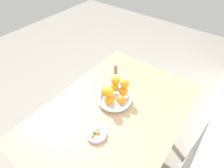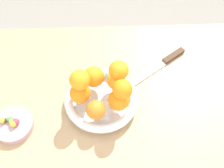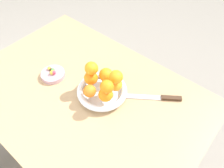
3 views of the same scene
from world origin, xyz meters
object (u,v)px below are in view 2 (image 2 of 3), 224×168
at_px(orange_3, 94,77).
at_px(dining_table, 80,130).
at_px(fruit_bowl, 101,100).
at_px(orange_7, 80,80).
at_px(orange_4, 80,93).
at_px(orange_1, 119,100).
at_px(candy_ball_4, 12,122).
at_px(candy_ball_1, 2,120).
at_px(orange_6, 119,70).
at_px(candy_ball_0, 4,120).
at_px(candy_ball_2, 16,122).
at_px(knife, 160,65).
at_px(candy_ball_3, 10,119).
at_px(orange_5, 122,89).
at_px(orange_0, 96,110).
at_px(candy_ball_5, 13,124).
at_px(candy_dish, 14,125).
at_px(orange_2, 116,80).

bearing_deg(orange_3, dining_table, 62.07).
distance_m(fruit_bowl, orange_7, 0.12).
bearing_deg(orange_7, orange_4, 43.97).
relative_size(dining_table, orange_4, 17.82).
distance_m(fruit_bowl, orange_1, 0.08).
bearing_deg(candy_ball_4, orange_4, -161.49).
xyz_separation_m(orange_4, candy_ball_1, (0.22, 0.06, -0.04)).
xyz_separation_m(orange_3, candy_ball_1, (0.26, 0.12, -0.04)).
bearing_deg(orange_7, orange_6, -163.40).
bearing_deg(candy_ball_0, candy_ball_2, 169.35).
xyz_separation_m(candy_ball_1, knife, (-0.49, -0.21, -0.03)).
bearing_deg(candy_ball_1, candy_ball_3, -169.34).
bearing_deg(candy_ball_3, orange_6, -163.70).
height_order(candy_ball_0, candy_ball_4, candy_ball_4).
bearing_deg(candy_ball_0, orange_5, -174.81).
height_order(orange_7, candy_ball_4, orange_7).
xyz_separation_m(orange_5, candy_ball_4, (0.32, 0.04, -0.10)).
distance_m(candy_ball_0, candy_ball_1, 0.00).
bearing_deg(orange_0, candy_ball_2, 2.67).
xyz_separation_m(orange_0, candy_ball_1, (0.27, 0.00, -0.04)).
distance_m(orange_5, orange_6, 0.07).
xyz_separation_m(orange_3, candy_ball_3, (0.24, 0.11, -0.04)).
height_order(orange_7, candy_ball_0, orange_7).
distance_m(candy_ball_0, candy_ball_5, 0.03).
relative_size(dining_table, candy_ball_4, 66.76).
xyz_separation_m(candy_ball_5, knife, (-0.45, -0.22, -0.03)).
height_order(dining_table, orange_6, orange_6).
xyz_separation_m(candy_ball_0, candy_ball_2, (-0.04, 0.01, 0.00)).
xyz_separation_m(dining_table, orange_4, (-0.01, -0.04, 0.16)).
relative_size(orange_3, orange_4, 1.03).
height_order(candy_ball_3, knife, candy_ball_3).
height_order(candy_dish, candy_ball_2, candy_ball_2).
xyz_separation_m(orange_1, orange_6, (-0.00, -0.06, 0.06)).
xyz_separation_m(orange_3, candy_ball_2, (0.22, 0.12, -0.04)).
bearing_deg(orange_6, orange_2, -47.04).
distance_m(orange_2, candy_ball_2, 0.31).
bearing_deg(orange_4, orange_7, -136.03).
height_order(orange_0, orange_1, orange_1).
distance_m(orange_0, candy_ball_1, 0.27).
xyz_separation_m(orange_0, orange_6, (-0.07, -0.09, 0.06)).
bearing_deg(orange_2, orange_5, 100.11).
xyz_separation_m(candy_dish, candy_ball_3, (0.01, -0.01, 0.02)).
distance_m(dining_table, orange_3, 0.20).
height_order(orange_2, orange_5, orange_5).
bearing_deg(candy_dish, candy_ball_5, 129.62).
relative_size(orange_6, candy_ball_5, 2.88).
height_order(orange_1, orange_5, orange_5).
height_order(candy_dish, orange_1, orange_1).
height_order(orange_0, orange_5, orange_5).
bearing_deg(candy_ball_0, candy_ball_1, 10.57).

